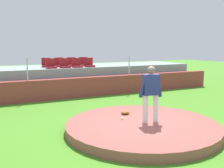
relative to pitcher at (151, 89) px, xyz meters
The scene contains 17 objects.
ground_plane 1.28m from the pitcher, 160.40° to the left, with size 60.00×60.00×0.00m, color #468822.
pitchers_mound 1.15m from the pitcher, 160.40° to the left, with size 4.58×4.58×0.25m, color #945048.
pitcher is the anchor object (origin of this frame).
baseball 1.30m from the pitcher, 135.83° to the left, with size 0.07×0.07×0.07m, color white.
fielding_glove 1.47m from the pitcher, 102.02° to the left, with size 0.30×0.20×0.11m, color brown.
brick_barrier 5.88m from the pitcher, 92.34° to the left, with size 16.47×0.40×0.97m, color brown.
fence_post_left 6.39m from the pitcher, 114.19° to the left, with size 0.06×0.06×1.04m, color silver.
fence_post_right 6.41m from the pitcher, 65.43° to the left, with size 0.06×0.06×1.04m, color silver.
bleacher_platform 8.05m from the pitcher, 91.70° to the left, with size 15.10×3.18×1.39m, color gray.
stadium_chair_0 7.08m from the pitcher, 100.42° to the left, with size 0.48×0.44×0.50m.
stadium_chair_1 6.97m from the pitcher, 94.73° to the left, with size 0.48×0.44×0.50m.
stadium_chair_2 6.97m from the pitcher, 89.21° to the left, with size 0.48×0.44×0.50m.
stadium_chair_3 7.00m from the pitcher, 83.41° to the left, with size 0.48×0.44×0.50m.
stadium_chair_4 8.00m from the pitcher, 99.38° to the left, with size 0.48×0.44×0.50m.
stadium_chair_5 7.91m from the pitcher, 94.26° to the left, with size 0.48×0.44×0.50m.
stadium_chair_6 7.86m from the pitcher, 89.21° to the left, with size 0.48×0.44×0.50m.
stadium_chair_7 7.90m from the pitcher, 83.99° to the left, with size 0.48×0.44×0.50m.
Camera 1 is at (-4.17, -6.32, 2.53)m, focal length 41.57 mm.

